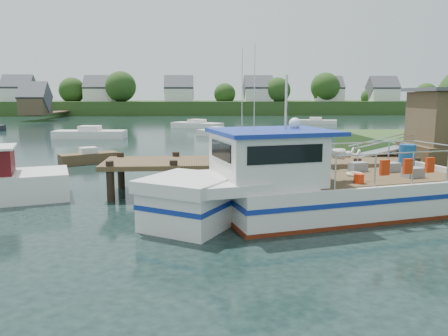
{
  "coord_description": "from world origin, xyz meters",
  "views": [
    {
      "loc": [
        -2.23,
        -18.52,
        4.14
      ],
      "look_at": [
        -1.0,
        -1.5,
        1.3
      ],
      "focal_mm": 35.0,
      "sensor_mm": 36.0,
      "label": 1
    }
  ],
  "objects": [
    {
      "name": "dock",
      "position": [
        6.51,
        0.01,
        2.24
      ],
      "size": [
        16.6,
        3.0,
        4.78
      ],
      "color": "#4C3A24",
      "rests_on": "ground"
    },
    {
      "name": "moored_a",
      "position": [
        -12.14,
        24.56,
        0.46
      ],
      "size": [
        6.9,
        2.76,
        1.24
      ],
      "rotation": [
        0.0,
        0.0,
        -0.42
      ],
      "color": "silver",
      "rests_on": "ground"
    },
    {
      "name": "lobster_boat",
      "position": [
        1.6,
        -4.19,
        1.03
      ],
      "size": [
        11.88,
        5.67,
        5.7
      ],
      "rotation": [
        0.0,
        0.0,
        0.23
      ],
      "color": "silver",
      "rests_on": "ground"
    },
    {
      "name": "moored_rowboat",
      "position": [
        -8.65,
        8.65,
        0.37
      ],
      "size": [
        3.57,
        2.68,
        1.0
      ],
      "rotation": [
        0.0,
        0.0,
        -0.02
      ],
      "color": "#4C3A24",
      "rests_on": "ground"
    },
    {
      "name": "moored_far",
      "position": [
        15.62,
        43.92,
        0.38
      ],
      "size": [
        6.31,
        3.59,
        1.02
      ],
      "rotation": [
        0.0,
        0.0,
        -0.01
      ],
      "color": "silver",
      "rests_on": "ground"
    },
    {
      "name": "moored_b",
      "position": [
        0.27,
        25.92,
        0.37
      ],
      "size": [
        4.25,
        4.21,
        0.99
      ],
      "rotation": [
        0.0,
        0.0,
        -0.17
      ],
      "color": "silver",
      "rests_on": "ground"
    },
    {
      "name": "far_shore",
      "position": [
        0.01,
        82.37,
        2.1
      ],
      "size": [
        140.0,
        42.55,
        9.22
      ],
      "color": "#2B471D",
      "rests_on": "ground"
    },
    {
      "name": "ground_plane",
      "position": [
        0.0,
        0.0,
        0.0
      ],
      "size": [
        160.0,
        160.0,
        0.0
      ],
      "primitive_type": "plane",
      "color": "black"
    },
    {
      "name": "moored_d",
      "position": [
        -1.66,
        37.41,
        0.42
      ],
      "size": [
        6.8,
        5.79,
        1.14
      ],
      "rotation": [
        0.0,
        0.0,
        0.42
      ],
      "color": "silver",
      "rests_on": "ground"
    }
  ]
}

